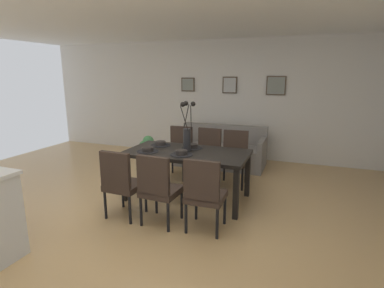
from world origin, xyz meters
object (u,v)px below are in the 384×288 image
Objects in this scene: bowl_near_left at (148,149)px; framed_picture_left at (188,85)px; dining_chair_near_left at (121,181)px; bowl_near_right at (161,143)px; dining_chair_near_right at (179,149)px; bowl_far_left at (181,152)px; dining_table at (187,156)px; centerpiece_vase at (187,133)px; sofa at (220,151)px; potted_plant at (147,150)px; dining_chair_mid_left at (204,192)px; framed_picture_right at (276,86)px; dining_chair_far_left at (158,186)px; framed_picture_center at (230,85)px; bowl_far_right at (192,146)px; dining_chair_mid_right at (234,155)px; dining_chair_far_right at (207,152)px.

bowl_near_left is 0.53× the size of framed_picture_left.
dining_chair_near_left reaches higher than bowl_near_right.
dining_chair_near_right reaches higher than bowl_far_left.
centerpiece_vase reaches higher than dining_table.
dining_chair_near_left is at bearing -101.28° from sofa.
dining_chair_near_right is 0.85m from potted_plant.
sofa is (-0.56, 2.76, -0.23)m from dining_chair_mid_left.
potted_plant is at bearing 110.27° from dining_chair_near_left.
dining_chair_near_left is at bearing -114.04° from framed_picture_right.
dining_chair_far_left is 5.41× the size of bowl_far_left.
dining_chair_near_left is at bearing -91.55° from bowl_near_left.
framed_picture_center is (-0.00, 2.56, 0.60)m from centerpiece_vase.
centerpiece_vase is 2.81m from framed_picture_left.
dining_chair_near_left is 3.66m from framed_picture_left.
bowl_near_right is at bearing -107.71° from sofa.
sofa is 1.79m from framed_picture_right.
potted_plant is (-0.76, 2.05, -0.14)m from dining_chair_near_left.
bowl_near_left is (-0.54, -0.21, 0.12)m from dining_table.
framed_picture_center reaches higher than dining_table.
framed_picture_left is 0.98m from framed_picture_center.
dining_chair_near_right is 1.87m from dining_chair_far_left.
framed_picture_left is (-0.99, 2.56, 0.60)m from centerpiece_vase.
bowl_far_right is at bearing -53.53° from dining_chair_near_right.
dining_table is 2.91m from framed_picture_left.
dining_chair_far_left is 0.59m from dining_chair_mid_left.
dining_chair_mid_right is (1.08, 1.76, 0.00)m from dining_chair_near_left.
dining_table is 4.50× the size of framed_picture_right.
framed_picture_left is 1.97m from framed_picture_right.
bowl_near_right is 0.47× the size of framed_picture_center.
bowl_far_right is (0.00, 0.42, 0.00)m from bowl_far_left.
bowl_far_right is at bearing 90.00° from bowl_far_left.
dining_chair_far_right is 2.87× the size of framed_picture_left.
dining_chair_near_left is at bearing -121.98° from centerpiece_vase.
dining_chair_mid_right is (-0.04, 1.73, 0.00)m from dining_chair_mid_left.
centerpiece_vase is at bearing -41.20° from potted_plant.
framed_picture_center is at bearing 99.26° from dining_chair_mid_left.
bowl_far_left is at bearing 50.70° from dining_chair_near_left.
centerpiece_vase is at bearing -68.97° from framed_picture_left.
framed_picture_center reaches higher than dining_chair_mid_right.
dining_chair_far_left and dining_chair_mid_left have the same top height.
dining_chair_far_right is 0.49m from dining_chair_mid_right.
dining_chair_near_left is 5.41× the size of bowl_far_left.
dining_chair_near_left is 1.00× the size of dining_chair_mid_left.
framed_picture_left is at bearing 76.83° from potted_plant.
bowl_far_left is at bearing 130.69° from dining_chair_mid_left.
dining_chair_mid_left is 0.50× the size of sofa.
dining_chair_far_left is at bearing -65.17° from bowl_near_right.
dining_chair_near_right is 2.05m from framed_picture_left.
dining_chair_near_right is 5.41× the size of bowl_far_left.
framed_picture_center is (0.98, -0.00, 0.00)m from framed_picture_left.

